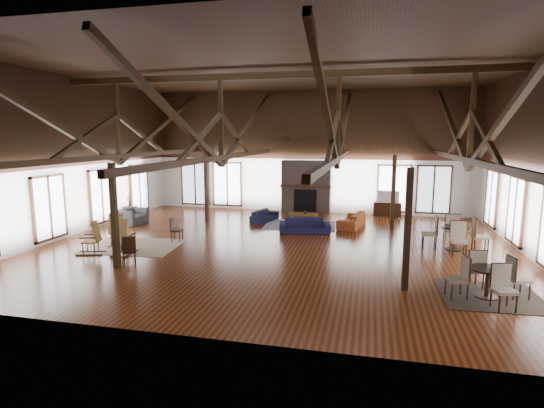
% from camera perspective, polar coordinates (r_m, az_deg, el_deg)
% --- Properties ---
extents(floor, '(16.00, 16.00, 0.00)m').
position_cam_1_polar(floor, '(14.87, 0.73, -5.63)').
color(floor, brown).
rests_on(floor, ground).
extents(ceiling, '(16.00, 14.00, 0.02)m').
position_cam_1_polar(ceiling, '(14.55, 0.78, 17.88)').
color(ceiling, black).
rests_on(ceiling, wall_back).
extents(wall_back, '(16.00, 0.02, 6.00)m').
position_cam_1_polar(wall_back, '(21.28, 4.81, 6.98)').
color(wall_back, white).
rests_on(wall_back, floor).
extents(wall_front, '(16.00, 0.02, 6.00)m').
position_cam_1_polar(wall_front, '(7.73, -10.42, 3.13)').
color(wall_front, white).
rests_on(wall_front, floor).
extents(wall_left, '(0.02, 14.00, 6.00)m').
position_cam_1_polar(wall_left, '(17.90, -25.27, 5.74)').
color(wall_left, white).
rests_on(wall_left, floor).
extents(wall_right, '(0.02, 14.00, 6.00)m').
position_cam_1_polar(wall_right, '(14.91, 32.49, 4.68)').
color(wall_right, white).
rests_on(wall_right, floor).
extents(roof_truss, '(15.60, 14.07, 3.14)m').
position_cam_1_polar(roof_truss, '(14.38, 0.76, 10.09)').
color(roof_truss, black).
rests_on(roof_truss, wall_back).
extents(post_grid, '(8.16, 7.16, 3.05)m').
position_cam_1_polar(post_grid, '(14.55, 0.74, 0.19)').
color(post_grid, black).
rests_on(post_grid, floor).
extents(fireplace, '(2.50, 0.69, 2.60)m').
position_cam_1_polar(fireplace, '(21.09, 4.62, 2.30)').
color(fireplace, brown).
rests_on(fireplace, floor).
extents(ceiling_fan, '(1.60, 1.60, 0.75)m').
position_cam_1_polar(ceiling_fan, '(13.30, 1.96, 8.89)').
color(ceiling_fan, black).
rests_on(ceiling_fan, roof_truss).
extents(sofa_navy_front, '(2.11, 1.17, 0.58)m').
position_cam_1_polar(sofa_navy_front, '(16.79, 4.41, -2.92)').
color(sofa_navy_front, '#15153A').
rests_on(sofa_navy_front, floor).
extents(sofa_navy_left, '(1.77, 1.03, 0.49)m').
position_cam_1_polar(sofa_navy_left, '(19.06, -1.02, -1.59)').
color(sofa_navy_left, black).
rests_on(sofa_navy_left, floor).
extents(sofa_orange, '(2.15, 1.18, 0.59)m').
position_cam_1_polar(sofa_orange, '(18.17, 10.65, -2.10)').
color(sofa_orange, '#93411C').
rests_on(sofa_orange, floor).
extents(coffee_table, '(1.31, 0.77, 0.48)m').
position_cam_1_polar(coffee_table, '(18.32, 4.23, -1.49)').
color(coffee_table, brown).
rests_on(coffee_table, floor).
extents(vase, '(0.21, 0.21, 0.18)m').
position_cam_1_polar(vase, '(18.25, 4.53, -1.07)').
color(vase, '#B2B2B2').
rests_on(vase, coffee_table).
extents(armchair, '(1.22, 1.13, 0.67)m').
position_cam_1_polar(armchair, '(19.34, -18.13, -1.62)').
color(armchair, '#353538').
rests_on(armchair, floor).
extents(side_table_lamp, '(0.46, 0.46, 1.16)m').
position_cam_1_polar(side_table_lamp, '(20.47, -18.55, -0.76)').
color(side_table_lamp, black).
rests_on(side_table_lamp, floor).
extents(rocking_chair_a, '(0.64, 0.97, 1.15)m').
position_cam_1_polar(rocking_chair_a, '(15.75, -20.06, -3.33)').
color(rocking_chair_a, olive).
rests_on(rocking_chair_a, floor).
extents(rocking_chair_b, '(0.55, 0.95, 1.21)m').
position_cam_1_polar(rocking_chair_b, '(14.41, -19.54, -4.31)').
color(rocking_chair_b, olive).
rests_on(rocking_chair_b, floor).
extents(rocking_chair_c, '(0.94, 0.67, 1.09)m').
position_cam_1_polar(rocking_chair_c, '(14.90, -22.89, -4.31)').
color(rocking_chair_c, olive).
rests_on(rocking_chair_c, floor).
extents(side_chair_a, '(0.41, 0.41, 0.88)m').
position_cam_1_polar(side_chair_a, '(15.77, -12.97, -3.10)').
color(side_chair_a, black).
rests_on(side_chair_a, floor).
extents(side_chair_b, '(0.53, 0.53, 0.91)m').
position_cam_1_polar(side_chair_b, '(13.19, -18.66, -5.68)').
color(side_chair_b, black).
rests_on(side_chair_b, floor).
extents(cafe_table_near, '(1.97, 1.97, 1.00)m').
position_cam_1_polar(cafe_table_near, '(11.32, 27.01, -8.77)').
color(cafe_table_near, black).
rests_on(cafe_table_near, floor).
extents(cafe_table_far, '(2.12, 2.12, 1.11)m').
position_cam_1_polar(cafe_table_far, '(15.49, 23.36, -3.69)').
color(cafe_table_far, black).
rests_on(cafe_table_far, floor).
extents(cup_near, '(0.13, 0.13, 0.10)m').
position_cam_1_polar(cup_near, '(11.21, 27.47, -7.52)').
color(cup_near, '#B2B2B2').
rests_on(cup_near, cafe_table_near).
extents(cup_far, '(0.12, 0.12, 0.09)m').
position_cam_1_polar(cup_far, '(15.40, 23.08, -2.63)').
color(cup_far, '#B2B2B2').
rests_on(cup_far, cafe_table_far).
extents(tv_console, '(1.28, 0.48, 0.64)m').
position_cam_1_polar(tv_console, '(21.10, 15.22, -0.65)').
color(tv_console, black).
rests_on(tv_console, floor).
extents(television, '(1.00, 0.17, 0.57)m').
position_cam_1_polar(television, '(21.01, 15.36, 0.98)').
color(television, '#B2B2B2').
rests_on(television, tv_console).
extents(rug_tan, '(3.27, 2.67, 0.01)m').
position_cam_1_polar(rug_tan, '(15.56, -18.08, -5.40)').
color(rug_tan, tan).
rests_on(rug_tan, floor).
extents(rug_navy, '(3.14, 2.44, 0.01)m').
position_cam_1_polar(rug_navy, '(18.23, 3.78, -2.86)').
color(rug_navy, '#171B42').
rests_on(rug_navy, floor).
extents(rug_dark, '(2.37, 2.17, 0.01)m').
position_cam_1_polar(rug_dark, '(11.61, 27.28, -10.92)').
color(rug_dark, black).
rests_on(rug_dark, floor).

